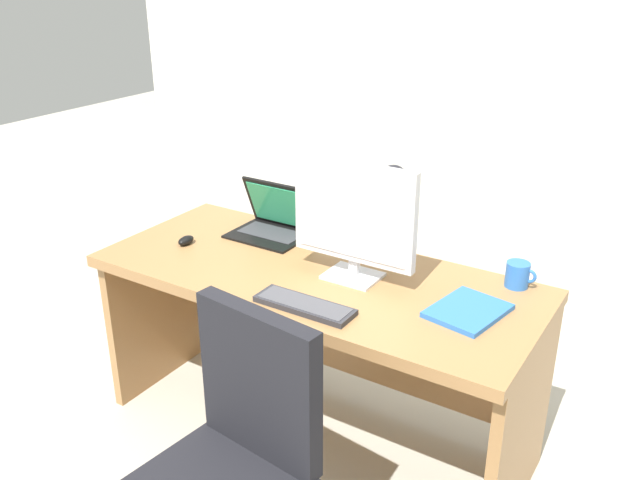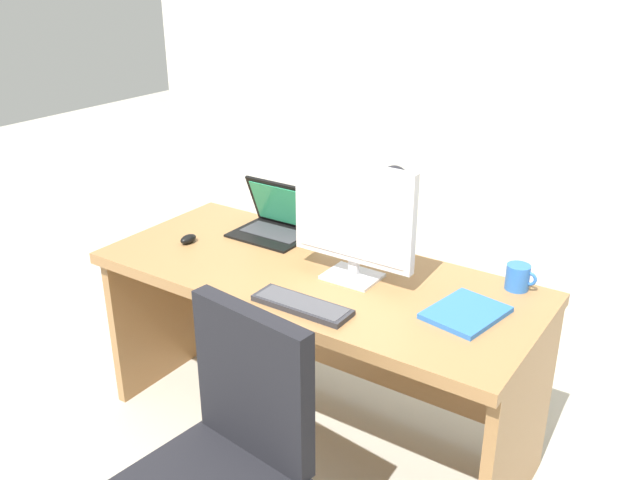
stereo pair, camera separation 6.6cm
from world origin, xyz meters
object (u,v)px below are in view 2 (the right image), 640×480
Objects in this scene: keyboard at (302,305)px; mouse at (188,239)px; desk_lamp at (394,193)px; desk at (321,313)px; monitor at (353,216)px; book at (466,313)px; laptop at (277,217)px; coffee_mug at (518,277)px.

keyboard is 4.44× the size of mouse.
desk is at bearing -133.75° from desk_lamp.
mouse is 0.21× the size of desk_lamp.
monitor is 1.62× the size of book.
laptop reaches higher than coffee_mug.
desk_lamp is at bearing 1.03° from laptop.
desk_lamp is (0.79, 0.31, 0.27)m from mouse.
monitor reaches higher than desk_lamp.
book is at bearing 3.34° from mouse.
keyboard is at bearing -135.81° from coffee_mug.
laptop is at bearing -178.97° from desk_lamp.
mouse is at bearing -172.38° from monitor.
laptop is 0.39m from mouse.
keyboard is at bearing -15.14° from mouse.
coffee_mug is at bearing 19.94° from desk.
keyboard is at bearing -94.32° from monitor.
keyboard is at bearing -151.45° from book.
book is (0.49, 0.26, -0.00)m from keyboard.
coffee_mug reaches higher than desk.
coffee_mug is (0.68, 0.25, 0.24)m from desk.
laptop is at bearing 51.39° from mouse.
coffee_mug is (1.04, 0.05, -0.02)m from laptop.
book is at bearing -30.14° from desk_lamp.
laptop is 0.89× the size of keyboard.
mouse reaches higher than book.
keyboard reaches higher than book.
desk_lamp is at bearing 81.66° from keyboard.
desk is 0.56m from desk_lamp.
book reaches higher than desk.
monitor reaches higher than desk.
keyboard is 1.20× the size of book.
monitor is 0.52m from book.
laptop reaches higher than book.
mouse is at bearing -164.56° from coffee_mug.
mouse is 0.27× the size of book.
monitor is at bearing 176.44° from book.
coffee_mug is (0.08, 0.28, 0.04)m from book.
keyboard is (0.48, -0.49, -0.06)m from laptop.
desk is 0.38m from keyboard.
desk is 5.73× the size of book.
mouse is at bearing -158.66° from desk_lamp.
keyboard is at bearing -45.87° from laptop.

